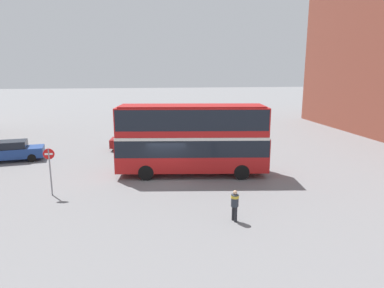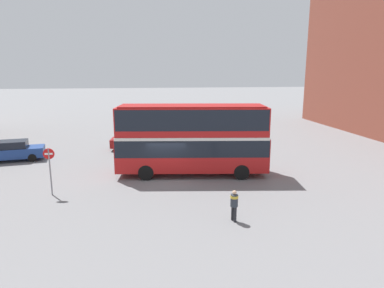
{
  "view_description": "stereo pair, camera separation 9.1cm",
  "coord_description": "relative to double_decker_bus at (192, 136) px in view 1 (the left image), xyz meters",
  "views": [
    {
      "loc": [
        -1.48,
        -21.76,
        7.06
      ],
      "look_at": [
        1.85,
        0.67,
        2.16
      ],
      "focal_mm": 32.0,
      "sensor_mm": 36.0,
      "label": 1
    },
    {
      "loc": [
        -1.39,
        -21.78,
        7.06
      ],
      "look_at": [
        1.85,
        0.67,
        2.16
      ],
      "focal_mm": 32.0,
      "sensor_mm": 36.0,
      "label": 2
    }
  ],
  "objects": [
    {
      "name": "no_entry_sign",
      "position": [
        -8.57,
        -2.78,
        -0.9
      ],
      "size": [
        0.62,
        0.08,
        2.76
      ],
      "color": "gray",
      "rests_on": "ground_plane"
    },
    {
      "name": "pedestrian_foreground",
      "position": [
        0.91,
        -7.67,
        -1.8
      ],
      "size": [
        0.47,
        0.47,
        1.54
      ],
      "rotation": [
        0.0,
        0.0,
        3.41
      ],
      "color": "#232328",
      "rests_on": "ground_plane"
    },
    {
      "name": "parked_car_kerb_far",
      "position": [
        -4.11,
        8.35,
        -1.94
      ],
      "size": [
        4.15,
        2.16,
        1.62
      ],
      "rotation": [
        0.0,
        0.0,
        3.04
      ],
      "color": "maroon",
      "rests_on": "ground_plane"
    },
    {
      "name": "double_decker_bus",
      "position": [
        0.0,
        0.0,
        0.0
      ],
      "size": [
        10.36,
        3.85,
        4.8
      ],
      "rotation": [
        0.0,
        0.0,
        -0.13
      ],
      "color": "red",
      "rests_on": "ground_plane"
    },
    {
      "name": "parked_car_kerb_near",
      "position": [
        -13.47,
        5.71,
        -1.94
      ],
      "size": [
        4.58,
        2.47,
        1.61
      ],
      "rotation": [
        0.0,
        0.0,
        0.16
      ],
      "color": "navy",
      "rests_on": "ground_plane"
    },
    {
      "name": "ground_plane",
      "position": [
        -1.85,
        -0.67,
        -2.75
      ],
      "size": [
        240.0,
        240.0,
        0.0
      ],
      "primitive_type": "plane",
      "color": "slate"
    },
    {
      "name": "parked_car_side_street",
      "position": [
        1.57,
        12.71,
        -1.97
      ],
      "size": [
        4.7,
        1.84,
        1.54
      ],
      "rotation": [
        0.0,
        0.0,
        0.02
      ],
      "color": "silver",
      "rests_on": "ground_plane"
    }
  ]
}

